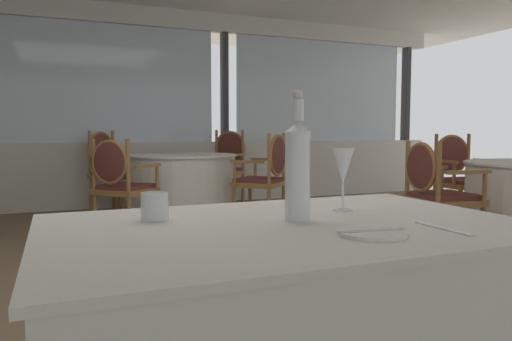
{
  "coord_description": "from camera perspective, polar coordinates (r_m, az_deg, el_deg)",
  "views": [
    {
      "loc": [
        -0.63,
        -2.76,
        0.98
      ],
      "look_at": [
        -0.13,
        -1.55,
        0.88
      ],
      "focal_mm": 33.94,
      "sensor_mm": 36.0,
      "label": 1
    }
  ],
  "objects": [
    {
      "name": "ground_plane",
      "position": [
        2.99,
        -9.31,
        -14.69
      ],
      "size": [
        13.21,
        13.21,
        0.0
      ],
      "primitive_type": "plane",
      "color": "#756047"
    },
    {
      "name": "window_wall_far",
      "position": [
        6.59,
        -17.02,
        4.95
      ],
      "size": [
        10.16,
        0.14,
        2.63
      ],
      "color": "silver",
      "rests_on": "ground_plane"
    },
    {
      "name": "side_plate",
      "position": [
        1.22,
        13.49,
        -7.17
      ],
      "size": [
        0.17,
        0.17,
        0.01
      ],
      "primitive_type": "cylinder",
      "color": "white",
      "rests_on": "foreground_table"
    },
    {
      "name": "butter_knife",
      "position": [
        1.22,
        13.49,
        -6.93
      ],
      "size": [
        0.17,
        0.04,
        0.0
      ],
      "primitive_type": "cube",
      "rotation": [
        0.0,
        0.0,
        -0.13
      ],
      "color": "silver",
      "rests_on": "foreground_table"
    },
    {
      "name": "dinner_fork",
      "position": [
        1.35,
        21.17,
        -6.38
      ],
      "size": [
        0.02,
        0.2,
        0.0
      ],
      "primitive_type": "cube",
      "rotation": [
        0.0,
        0.0,
        1.56
      ],
      "color": "silver",
      "rests_on": "foreground_table"
    },
    {
      "name": "water_bottle",
      "position": [
        1.37,
        4.93,
        0.36
      ],
      "size": [
        0.07,
        0.07,
        0.37
      ],
      "color": "white",
      "rests_on": "foreground_table"
    },
    {
      "name": "wine_glass",
      "position": [
        1.56,
        10.22,
        0.36
      ],
      "size": [
        0.07,
        0.07,
        0.2
      ],
      "color": "white",
      "rests_on": "foreground_table"
    },
    {
      "name": "water_tumbler",
      "position": [
        1.41,
        -11.87,
        -4.13
      ],
      "size": [
        0.08,
        0.08,
        0.08
      ],
      "primitive_type": "cylinder",
      "color": "white",
      "rests_on": "foreground_table"
    },
    {
      "name": "background_table_0",
      "position": [
        5.57,
        -8.73,
        -1.87
      ],
      "size": [
        1.25,
        1.25,
        0.73
      ],
      "color": "silver",
      "rests_on": "ground_plane"
    },
    {
      "name": "dining_chair_0_0",
      "position": [
        4.72,
        -15.8,
        -1.04
      ],
      "size": [
        0.66,
        0.66,
        0.92
      ],
      "rotation": [
        0.0,
        0.0,
        7.03
      ],
      "color": "olive",
      "rests_on": "ground_plane"
    },
    {
      "name": "dining_chair_0_1",
      "position": [
        5.05,
        1.29,
        -0.17
      ],
      "size": [
        0.66,
        0.66,
        0.97
      ],
      "rotation": [
        0.0,
        0.0,
        8.6
      ],
      "color": "olive",
      "rests_on": "ground_plane"
    },
    {
      "name": "dining_chair_0_2",
      "position": [
        6.46,
        -3.57,
        1.03
      ],
      "size": [
        0.66,
        0.66,
        1.01
      ],
      "rotation": [
        0.0,
        0.0,
        10.17
      ],
      "color": "olive",
      "rests_on": "ground_plane"
    },
    {
      "name": "dining_chair_0_3",
      "position": [
        6.2,
        -16.95,
        0.66
      ],
      "size": [
        0.66,
        0.66,
        1.0
      ],
      "rotation": [
        0.0,
        0.0,
        11.74
      ],
      "color": "olive",
      "rests_on": "ground_plane"
    },
    {
      "name": "dining_chair_2_0",
      "position": [
        4.01,
        20.37,
        -2.0
      ],
      "size": [
        0.52,
        0.58,
        0.91
      ],
      "rotation": [
        0.0,
        0.0,
        6.16
      ],
      "color": "olive",
      "rests_on": "ground_plane"
    },
    {
      "name": "dining_chair_2_3",
      "position": [
        5.45,
        22.79,
        -0.19
      ],
      "size": [
        0.58,
        0.52,
        0.97
      ],
      "rotation": [
        0.0,
        0.0,
        10.87
      ],
      "color": "olive",
      "rests_on": "ground_plane"
    }
  ]
}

